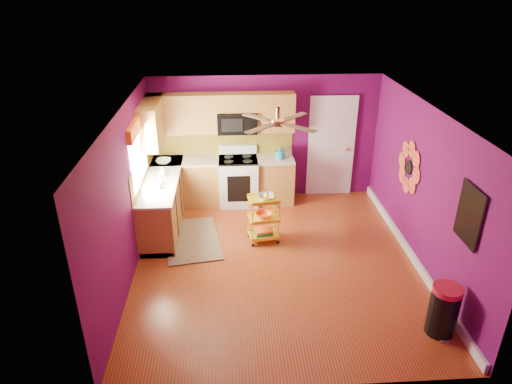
{
  "coord_description": "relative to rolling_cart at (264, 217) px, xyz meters",
  "views": [
    {
      "loc": [
        -0.7,
        -6.16,
        4.25
      ],
      "look_at": [
        -0.3,
        0.4,
        1.07
      ],
      "focal_mm": 32.0,
      "sensor_mm": 36.0,
      "label": 1
    }
  ],
  "objects": [
    {
      "name": "rolling_cart",
      "position": [
        0.0,
        0.0,
        0.0
      ],
      "size": [
        0.55,
        0.44,
        0.91
      ],
      "color": "yellow",
      "rests_on": "ground"
    },
    {
      "name": "counter_dish",
      "position": [
        -1.83,
        1.4,
        0.51
      ],
      "size": [
        0.29,
        0.29,
        0.07
      ],
      "primitive_type": "imported",
      "color": "white",
      "rests_on": "lower_cabinets"
    },
    {
      "name": "toaster",
      "position": [
        0.55,
        1.6,
        0.56
      ],
      "size": [
        0.22,
        0.15,
        0.18
      ],
      "primitive_type": "cube",
      "color": "beige",
      "rests_on": "lower_cabinets"
    },
    {
      "name": "shag_rug",
      "position": [
        -1.25,
        0.07,
        -0.46
      ],
      "size": [
        1.12,
        1.59,
        0.02
      ],
      "primitive_type": "cube",
      "rotation": [
        0.0,
        0.0,
        0.16
      ],
      "color": "black",
      "rests_on": "ground"
    },
    {
      "name": "room_envelope",
      "position": [
        0.18,
        -0.66,
        1.16
      ],
      "size": [
        4.54,
        5.04,
        2.52
      ],
      "color": "#5B0A4D",
      "rests_on": "ground"
    },
    {
      "name": "left_window",
      "position": [
        -2.07,
        0.39,
        1.27
      ],
      "size": [
        0.08,
        1.35,
        1.08
      ],
      "color": "white",
      "rests_on": "ground"
    },
    {
      "name": "ground",
      "position": [
        0.15,
        -0.66,
        -0.47
      ],
      "size": [
        5.0,
        5.0,
        0.0
      ],
      "primitive_type": "plane",
      "color": "maroon",
      "rests_on": "ground"
    },
    {
      "name": "soap_bottle_a",
      "position": [
        -1.77,
        0.43,
        0.56
      ],
      "size": [
        0.08,
        0.08,
        0.18
      ],
      "primitive_type": "imported",
      "color": "#EA3F72",
      "rests_on": "lower_cabinets"
    },
    {
      "name": "upper_cabinetry",
      "position": [
        -1.09,
        1.51,
        1.33
      ],
      "size": [
        2.8,
        2.3,
        1.26
      ],
      "color": "#926027",
      "rests_on": "ground"
    },
    {
      "name": "panel_door",
      "position": [
        1.5,
        1.8,
        0.56
      ],
      "size": [
        0.95,
        0.11,
        2.15
      ],
      "color": "white",
      "rests_on": "ground"
    },
    {
      "name": "teal_kettle",
      "position": [
        0.42,
        1.47,
        0.56
      ],
      "size": [
        0.18,
        0.18,
        0.21
      ],
      "color": "teal",
      "rests_on": "lower_cabinets"
    },
    {
      "name": "right_wall_art",
      "position": [
        2.38,
        -1.0,
        0.98
      ],
      "size": [
        0.04,
        2.74,
        1.04
      ],
      "color": "black",
      "rests_on": "ground"
    },
    {
      "name": "counter_cup",
      "position": [
        -1.77,
        0.25,
        0.52
      ],
      "size": [
        0.13,
        0.13,
        0.1
      ],
      "primitive_type": "imported",
      "color": "white",
      "rests_on": "lower_cabinets"
    },
    {
      "name": "ceiling_fan",
      "position": [
        0.15,
        -0.46,
        1.82
      ],
      "size": [
        1.01,
        1.01,
        0.26
      ],
      "color": "#BF8C3F",
      "rests_on": "ground"
    },
    {
      "name": "electric_range",
      "position": [
        -0.4,
        1.51,
        0.02
      ],
      "size": [
        0.76,
        0.66,
        1.13
      ],
      "color": "white",
      "rests_on": "ground"
    },
    {
      "name": "trash_can",
      "position": [
        2.11,
        -2.4,
        -0.11
      ],
      "size": [
        0.44,
        0.45,
        0.71
      ],
      "color": "black",
      "rests_on": "ground"
    },
    {
      "name": "lower_cabinets",
      "position": [
        -1.2,
        1.15,
        -0.03
      ],
      "size": [
        2.81,
        2.31,
        0.94
      ],
      "color": "#926027",
      "rests_on": "ground"
    },
    {
      "name": "soap_bottle_b",
      "position": [
        -1.77,
        0.8,
        0.56
      ],
      "size": [
        0.13,
        0.13,
        0.17
      ],
      "primitive_type": "imported",
      "color": "white",
      "rests_on": "lower_cabinets"
    }
  ]
}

